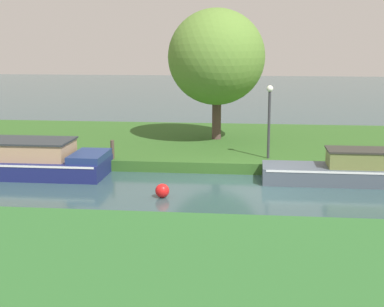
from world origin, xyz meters
name	(u,v)px	position (x,y,z in m)	size (l,w,h in m)	color
ground_plane	(243,189)	(0.00, 0.00, 0.00)	(120.00, 120.00, 0.00)	#2E4A4E
riverbank_far	(246,144)	(0.00, 7.00, 0.20)	(72.00, 10.00, 0.40)	#305B21
willow_tree_left	(216,57)	(-1.33, 6.71, 4.03)	(4.16, 4.76, 5.70)	#523937
lamp_post	(269,112)	(0.88, 3.08, 2.13)	(0.24, 0.24, 2.73)	#333338
mooring_post_near	(112,150)	(-4.89, 2.35, 0.75)	(0.14, 0.14, 0.70)	#4A3C31
channel_buoy	(162,191)	(-2.43, -1.27, 0.22)	(0.43, 0.43, 0.43)	red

